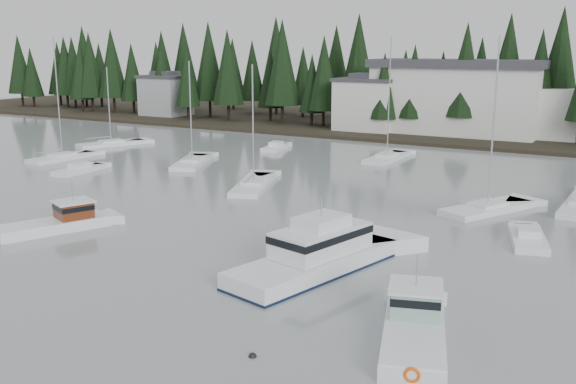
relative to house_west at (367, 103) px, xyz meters
name	(u,v)px	position (x,y,z in m)	size (l,w,h in m)	color
far_shore_land	(508,128)	(18.00, 18.00, -4.65)	(240.00, 54.00, 1.00)	black
conifer_treeline	(494,135)	(18.00, 7.00, -4.65)	(200.00, 22.00, 20.00)	black
house_west	(367,103)	(0.00, 0.00, 0.00)	(9.54, 7.42, 8.75)	silver
house_far_west	(166,94)	(-42.00, 2.00, -0.25)	(8.48, 7.42, 8.25)	#999EA0
harbor_inn	(471,98)	(15.04, 3.34, 1.12)	(29.50, 11.50, 10.90)	silver
lobster_boat_brown	(58,224)	(1.35, -61.89, -4.21)	(5.84, 8.37, 3.94)	white
cabin_cruiser_center	(316,259)	(22.05, -60.44, -3.88)	(6.54, 12.63, 5.19)	white
lobster_boat_teal	(414,330)	(30.23, -66.57, -4.14)	(4.97, 8.28, 4.35)	white
sailboat_0	(387,159)	(11.62, -21.48, -4.57)	(2.86, 9.09, 14.92)	white
sailboat_3	(192,164)	(-6.75, -35.47, -4.60)	(6.49, 9.76, 12.22)	white
sailboat_5	(63,159)	(-22.29, -40.57, -4.56)	(3.17, 8.70, 14.79)	white
sailboat_6	(487,210)	(27.74, -40.63, -4.57)	(6.51, 9.24, 14.62)	white
sailboat_8	(254,186)	(5.99, -42.31, -4.60)	(6.22, 10.38, 12.17)	white
sailboat_9	(111,145)	(-25.36, -29.44, -4.60)	(6.00, 9.49, 11.12)	white
runabout_0	(80,171)	(-14.42, -45.18, -4.52)	(2.64, 6.57, 1.42)	white
runabout_1	(528,240)	(32.12, -47.97, -4.52)	(3.78, 6.63, 1.42)	white
runabout_3	(276,148)	(-3.99, -21.21, -4.52)	(3.30, 6.36, 1.42)	white
mooring_buoy_dark	(253,357)	(24.64, -71.61, -4.65)	(0.37, 0.37, 0.37)	black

